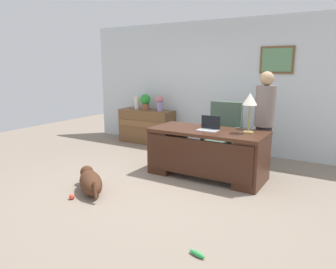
{
  "coord_description": "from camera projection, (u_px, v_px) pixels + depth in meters",
  "views": [
    {
      "loc": [
        2.31,
        -3.74,
        1.77
      ],
      "look_at": [
        -0.14,
        0.3,
        0.75
      ],
      "focal_mm": 33.94,
      "sensor_mm": 36.0,
      "label": 1
    }
  ],
  "objects": [
    {
      "name": "ground_plane",
      "position": [
        165.0,
        189.0,
        4.67
      ],
      "size": [
        12.0,
        12.0,
        0.0
      ],
      "primitive_type": "plane",
      "color": "gray"
    },
    {
      "name": "back_wall",
      "position": [
        231.0,
        87.0,
        6.56
      ],
      "size": [
        7.0,
        0.16,
        2.7
      ],
      "color": "silver",
      "rests_on": "ground_plane"
    },
    {
      "name": "desk",
      "position": [
        206.0,
        152.0,
        5.11
      ],
      "size": [
        1.84,
        0.82,
        0.77
      ],
      "color": "#422316",
      "rests_on": "ground_plane"
    },
    {
      "name": "credenza",
      "position": [
        147.0,
        126.0,
        7.44
      ],
      "size": [
        1.3,
        0.5,
        0.78
      ],
      "color": "brown",
      "rests_on": "ground_plane"
    },
    {
      "name": "armchair",
      "position": [
        222.0,
        136.0,
        5.89
      ],
      "size": [
        0.6,
        0.59,
        1.12
      ],
      "color": "#475B4C",
      "rests_on": "ground_plane"
    },
    {
      "name": "person_standing",
      "position": [
        264.0,
        122.0,
        5.18
      ],
      "size": [
        0.32,
        0.32,
        1.69
      ],
      "color": "#262323",
      "rests_on": "ground_plane"
    },
    {
      "name": "dog_lying",
      "position": [
        90.0,
        181.0,
        4.54
      ],
      "size": [
        0.78,
        0.68,
        0.3
      ],
      "color": "#472819",
      "rests_on": "ground_plane"
    },
    {
      "name": "laptop",
      "position": [
        209.0,
        127.0,
        5.02
      ],
      "size": [
        0.32,
        0.22,
        0.22
      ],
      "color": "#B2B5BA",
      "rests_on": "desk"
    },
    {
      "name": "desk_lamp",
      "position": [
        250.0,
        102.0,
        4.72
      ],
      "size": [
        0.22,
        0.22,
        0.61
      ],
      "color": "#9E8447",
      "rests_on": "desk"
    },
    {
      "name": "vase_with_flowers",
      "position": [
        160.0,
        102.0,
        7.13
      ],
      "size": [
        0.17,
        0.17,
        0.35
      ],
      "color": "#9F86CC",
      "rests_on": "credenza"
    },
    {
      "name": "vase_empty",
      "position": [
        137.0,
        103.0,
        7.46
      ],
      "size": [
        0.12,
        0.12,
        0.29
      ],
      "primitive_type": "cylinder",
      "color": "silver",
      "rests_on": "credenza"
    },
    {
      "name": "potted_plant",
      "position": [
        145.0,
        101.0,
        7.33
      ],
      "size": [
        0.24,
        0.24,
        0.36
      ],
      "color": "brown",
      "rests_on": "credenza"
    },
    {
      "name": "dog_toy_ball",
      "position": [
        72.0,
        197.0,
        4.3
      ],
      "size": [
        0.07,
        0.07,
        0.07
      ],
      "primitive_type": "sphere",
      "color": "#E53F33",
      "rests_on": "ground_plane"
    },
    {
      "name": "dog_toy_bone",
      "position": [
        197.0,
        254.0,
        3.01
      ],
      "size": [
        0.19,
        0.09,
        0.05
      ],
      "primitive_type": "ellipsoid",
      "rotation": [
        0.0,
        0.0,
        6.06
      ],
      "color": "green",
      "rests_on": "ground_plane"
    }
  ]
}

